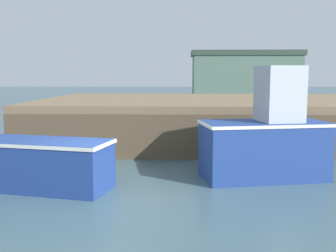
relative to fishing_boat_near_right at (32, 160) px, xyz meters
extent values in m
cube|color=#38515B|center=(1.89, -0.52, -0.72)|extent=(120.00, 160.00, 0.10)
cube|color=brown|center=(5.34, 7.53, 0.90)|extent=(14.84, 8.52, 0.25)
cube|color=#4E402E|center=(5.34, 3.39, 0.05)|extent=(14.84, 0.24, 1.44)
cylinder|color=#4E402E|center=(-1.68, 3.50, 0.05)|extent=(0.38, 0.38, 1.44)
cylinder|color=#4E402E|center=(5.34, 3.50, 0.05)|extent=(0.38, 0.38, 1.44)
cylinder|color=#4E402E|center=(0.88, 11.55, 0.05)|extent=(0.38, 0.38, 1.44)
cylinder|color=#4E402E|center=(9.79, 11.55, 0.05)|extent=(0.38, 0.38, 1.44)
cylinder|color=#4E402E|center=(1.83, 3.50, 0.05)|extent=(7.05, 0.19, 1.34)
cube|color=navy|center=(0.11, -0.01, -0.08)|extent=(3.68, 2.01, 1.16)
cube|color=silver|center=(0.11, -0.01, 0.45)|extent=(3.75, 2.05, 0.08)
cube|color=navy|center=(5.65, 1.08, 0.08)|extent=(3.32, 2.03, 1.48)
cube|color=silver|center=(5.65, 1.08, 0.77)|extent=(3.38, 2.07, 0.08)
cube|color=#B2B7BC|center=(6.03, 1.15, 1.53)|extent=(1.16, 1.24, 1.41)
cube|color=#4C6656|center=(9.91, 30.78, 1.56)|extent=(10.20, 4.19, 4.45)
cube|color=#2D3D34|center=(9.91, 30.78, 4.03)|extent=(10.61, 4.36, 0.50)
camera|label=1|loc=(3.49, -9.22, 2.02)|focal=43.09mm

